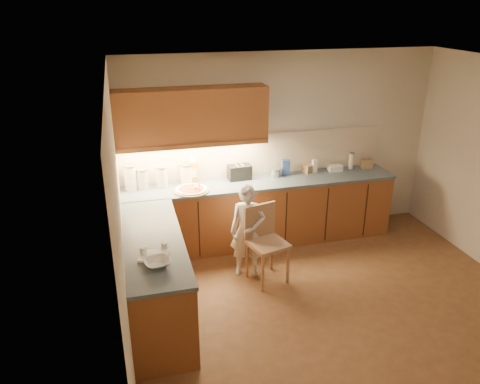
{
  "coord_description": "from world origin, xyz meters",
  "views": [
    {
      "loc": [
        -2.15,
        -4.0,
        3.22
      ],
      "look_at": [
        -0.8,
        1.2,
        1.0
      ],
      "focal_mm": 35.0,
      "sensor_mm": 36.0,
      "label": 1
    }
  ],
  "objects_px": {
    "wooden_chair": "(265,238)",
    "oil_jug": "(193,171)",
    "toaster": "(240,172)",
    "child": "(248,231)",
    "pizza_on_board": "(191,190)"
  },
  "relations": [
    {
      "from": "wooden_chair",
      "to": "oil_jug",
      "type": "relative_size",
      "value": 2.71
    },
    {
      "from": "oil_jug",
      "to": "toaster",
      "type": "height_order",
      "value": "oil_jug"
    },
    {
      "from": "wooden_chair",
      "to": "toaster",
      "type": "bearing_deg",
      "value": 77.06
    },
    {
      "from": "toaster",
      "to": "child",
      "type": "bearing_deg",
      "value": -101.29
    },
    {
      "from": "oil_jug",
      "to": "toaster",
      "type": "relative_size",
      "value": 1.09
    },
    {
      "from": "child",
      "to": "pizza_on_board",
      "type": "bearing_deg",
      "value": 149.45
    },
    {
      "from": "child",
      "to": "toaster",
      "type": "xyz_separation_m",
      "value": [
        0.13,
        0.92,
        0.43
      ]
    },
    {
      "from": "oil_jug",
      "to": "toaster",
      "type": "xyz_separation_m",
      "value": [
        0.64,
        -0.04,
        -0.06
      ]
    },
    {
      "from": "pizza_on_board",
      "to": "wooden_chair",
      "type": "distance_m",
      "value": 1.16
    },
    {
      "from": "pizza_on_board",
      "to": "wooden_chair",
      "type": "xyz_separation_m",
      "value": [
        0.75,
        -0.79,
        -0.39
      ]
    },
    {
      "from": "pizza_on_board",
      "to": "child",
      "type": "height_order",
      "value": "child"
    },
    {
      "from": "pizza_on_board",
      "to": "child",
      "type": "relative_size",
      "value": 0.39
    },
    {
      "from": "pizza_on_board",
      "to": "toaster",
      "type": "relative_size",
      "value": 1.42
    },
    {
      "from": "oil_jug",
      "to": "toaster",
      "type": "bearing_deg",
      "value": -3.64
    },
    {
      "from": "toaster",
      "to": "pizza_on_board",
      "type": "bearing_deg",
      "value": -161.82
    }
  ]
}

